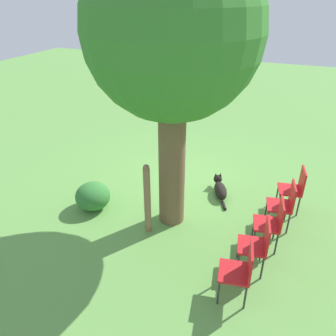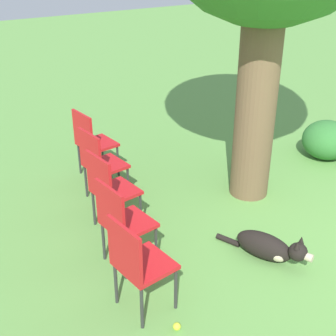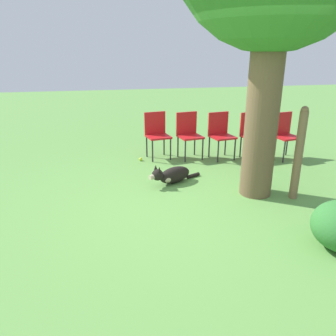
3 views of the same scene
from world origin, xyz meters
name	(u,v)px [view 2 (image 2 of 3)]	position (x,y,z in m)	size (l,w,h in m)	color
ground_plane	(322,231)	(0.00, 0.00, 0.00)	(30.00, 30.00, 0.00)	#609947
dog	(270,247)	(-0.83, -0.07, 0.14)	(0.51, 0.97, 0.36)	black
fence_post	(245,125)	(0.11, 1.57, 0.69)	(0.12, 0.12, 1.36)	#846647
red_chair_0	(137,261)	(-2.27, -0.05, 0.53)	(0.49, 0.50, 0.92)	red
red_chair_1	(121,219)	(-2.13, 0.58, 0.53)	(0.49, 0.50, 0.92)	red
red_chair_2	(109,187)	(-1.98, 1.20, 0.53)	(0.49, 0.50, 0.92)	red
red_chair_3	(99,161)	(-1.83, 1.82, 0.53)	(0.49, 0.50, 0.92)	red
red_chair_4	(91,140)	(-1.69, 2.44, 0.53)	(0.49, 0.50, 0.92)	red
tennis_ball	(177,326)	(-2.10, -0.41, 0.03)	(0.07, 0.07, 0.07)	#CCE033
low_shrub	(327,140)	(1.42, 1.33, 0.27)	(0.69, 0.69, 0.55)	#337533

